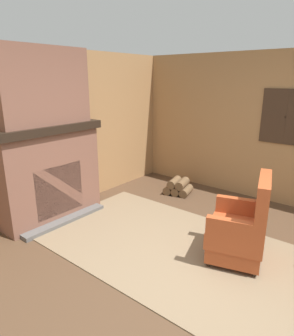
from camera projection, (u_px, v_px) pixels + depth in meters
The scene contains 10 objects.
ground_plane at pixel (198, 285), 3.03m from camera, with size 14.00×14.00×0.00m, color #4C3523.
wood_panel_wall_left at pixel (37, 135), 4.30m from camera, with size 0.06×5.94×2.43m.
wood_panel_wall_back at pixel (288, 130), 4.68m from camera, with size 5.94×0.09×2.43m.
fireplace_hearth at pixel (51, 173), 4.30m from camera, with size 0.62×1.57×1.39m.
chimney_breast at pixel (42, 86), 3.96m from camera, with size 0.36×1.30×1.02m.
area_rug at pixel (191, 255), 3.54m from camera, with size 4.02×1.98×0.01m.
armchair at pixel (241, 230), 3.37m from camera, with size 0.78×0.85×1.01m.
firewood_stack at pixel (178, 187), 5.38m from camera, with size 0.53×0.47×0.28m.
oil_lamp_vase at pixel (19, 121), 3.84m from camera, with size 0.10×0.10×0.23m.
storage_case at pixel (49, 119), 4.18m from camera, with size 0.15×0.22×0.13m.
Camera 1 is at (1.20, -2.31, 2.01)m, focal length 32.00 mm.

